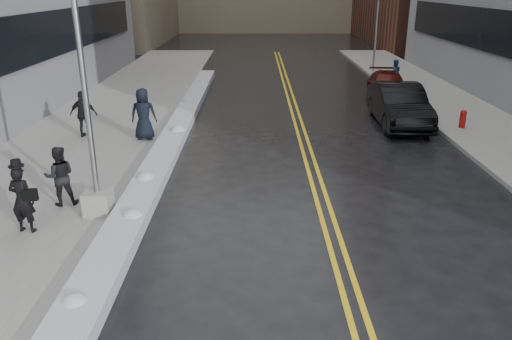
{
  "coord_description": "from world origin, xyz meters",
  "views": [
    {
      "loc": [
        0.67,
        -9.47,
        5.61
      ],
      "look_at": [
        0.67,
        2.04,
        1.3
      ],
      "focal_mm": 35.0,
      "sensor_mm": 36.0,
      "label": 1
    }
  ],
  "objects_px": {
    "lamppost": "(89,122)",
    "traffic_signal": "(377,20)",
    "pedestrian_b": "(60,176)",
    "pedestrian_east": "(394,74)",
    "pedestrian_fedora": "(22,200)",
    "car_black": "(399,105)",
    "fire_hydrant": "(463,118)",
    "pedestrian_c": "(143,114)",
    "pedestrian_d": "(84,114)",
    "car_maroon": "(388,86)"
  },
  "relations": [
    {
      "from": "car_black",
      "to": "pedestrian_c",
      "type": "bearing_deg",
      "value": -164.01
    },
    {
      "from": "fire_hydrant",
      "to": "car_maroon",
      "type": "xyz_separation_m",
      "value": [
        -1.5,
        6.17,
        0.12
      ]
    },
    {
      "from": "pedestrian_fedora",
      "to": "car_black",
      "type": "xyz_separation_m",
      "value": [
        11.39,
        9.98,
        -0.11
      ]
    },
    {
      "from": "pedestrian_b",
      "to": "pedestrian_d",
      "type": "distance_m",
      "value": 6.33
    },
    {
      "from": "pedestrian_d",
      "to": "car_black",
      "type": "xyz_separation_m",
      "value": [
        12.45,
        2.27,
        -0.18
      ]
    },
    {
      "from": "lamppost",
      "to": "pedestrian_fedora",
      "type": "xyz_separation_m",
      "value": [
        -1.41,
        -0.98,
        -1.58
      ]
    },
    {
      "from": "traffic_signal",
      "to": "pedestrian_east",
      "type": "distance_m",
      "value": 6.37
    },
    {
      "from": "pedestrian_fedora",
      "to": "pedestrian_d",
      "type": "xyz_separation_m",
      "value": [
        -1.06,
        7.7,
        0.07
      ]
    },
    {
      "from": "pedestrian_fedora",
      "to": "traffic_signal",
      "type": "bearing_deg",
      "value": -112.24
    },
    {
      "from": "lamppost",
      "to": "fire_hydrant",
      "type": "xyz_separation_m",
      "value": [
        12.3,
        8.0,
        -1.98
      ]
    },
    {
      "from": "lamppost",
      "to": "traffic_signal",
      "type": "xyz_separation_m",
      "value": [
        11.8,
        22.0,
        0.87
      ]
    },
    {
      "from": "traffic_signal",
      "to": "pedestrian_fedora",
      "type": "relative_size",
      "value": 3.72
    },
    {
      "from": "fire_hydrant",
      "to": "pedestrian_east",
      "type": "bearing_deg",
      "value": 94.78
    },
    {
      "from": "fire_hydrant",
      "to": "pedestrian_east",
      "type": "relative_size",
      "value": 0.46
    },
    {
      "from": "pedestrian_fedora",
      "to": "car_maroon",
      "type": "relative_size",
      "value": 0.35
    },
    {
      "from": "fire_hydrant",
      "to": "pedestrian_east",
      "type": "xyz_separation_m",
      "value": [
        -0.68,
        8.13,
        0.39
      ]
    },
    {
      "from": "car_black",
      "to": "pedestrian_b",
      "type": "bearing_deg",
      "value": -140.81
    },
    {
      "from": "lamppost",
      "to": "car_maroon",
      "type": "relative_size",
      "value": 1.66
    },
    {
      "from": "traffic_signal",
      "to": "car_maroon",
      "type": "distance_m",
      "value": 8.36
    },
    {
      "from": "traffic_signal",
      "to": "pedestrian_fedora",
      "type": "height_order",
      "value": "traffic_signal"
    },
    {
      "from": "fire_hydrant",
      "to": "car_black",
      "type": "relative_size",
      "value": 0.14
    },
    {
      "from": "fire_hydrant",
      "to": "pedestrian_fedora",
      "type": "relative_size",
      "value": 0.45
    },
    {
      "from": "fire_hydrant",
      "to": "pedestrian_c",
      "type": "xyz_separation_m",
      "value": [
        -12.47,
        -1.56,
        0.56
      ]
    },
    {
      "from": "pedestrian_fedora",
      "to": "pedestrian_east",
      "type": "bearing_deg",
      "value": -119.64
    },
    {
      "from": "pedestrian_fedora",
      "to": "pedestrian_east",
      "type": "distance_m",
      "value": 21.51
    },
    {
      "from": "pedestrian_b",
      "to": "pedestrian_d",
      "type": "relative_size",
      "value": 0.9
    },
    {
      "from": "car_black",
      "to": "pedestrian_east",
      "type": "bearing_deg",
      "value": 78.9
    },
    {
      "from": "pedestrian_b",
      "to": "pedestrian_east",
      "type": "height_order",
      "value": "pedestrian_b"
    },
    {
      "from": "fire_hydrant",
      "to": "pedestrian_d",
      "type": "distance_m",
      "value": 14.83
    },
    {
      "from": "pedestrian_d",
      "to": "car_black",
      "type": "relative_size",
      "value": 0.34
    },
    {
      "from": "traffic_signal",
      "to": "pedestrian_fedora",
      "type": "distance_m",
      "value": 26.62
    },
    {
      "from": "traffic_signal",
      "to": "fire_hydrant",
      "type": "bearing_deg",
      "value": -87.95
    },
    {
      "from": "car_black",
      "to": "car_maroon",
      "type": "xyz_separation_m",
      "value": [
        0.82,
        5.17,
        -0.18
      ]
    },
    {
      "from": "pedestrian_fedora",
      "to": "car_black",
      "type": "distance_m",
      "value": 15.14
    },
    {
      "from": "traffic_signal",
      "to": "pedestrian_d",
      "type": "distance_m",
      "value": 21.04
    },
    {
      "from": "traffic_signal",
      "to": "pedestrian_b",
      "type": "relative_size",
      "value": 3.78
    },
    {
      "from": "traffic_signal",
      "to": "car_black",
      "type": "distance_m",
      "value": 13.38
    },
    {
      "from": "fire_hydrant",
      "to": "pedestrian_b",
      "type": "xyz_separation_m",
      "value": [
        -13.4,
        -7.45,
        0.4
      ]
    },
    {
      "from": "traffic_signal",
      "to": "pedestrian_east",
      "type": "bearing_deg",
      "value": -91.76
    },
    {
      "from": "pedestrian_c",
      "to": "car_black",
      "type": "distance_m",
      "value": 10.47
    },
    {
      "from": "pedestrian_c",
      "to": "pedestrian_fedora",
      "type": "bearing_deg",
      "value": 76.87
    },
    {
      "from": "pedestrian_fedora",
      "to": "pedestrian_east",
      "type": "xyz_separation_m",
      "value": [
        13.03,
        17.11,
        -0.02
      ]
    },
    {
      "from": "pedestrian_b",
      "to": "pedestrian_fedora",
      "type": "bearing_deg",
      "value": 60.24
    },
    {
      "from": "fire_hydrant",
      "to": "car_maroon",
      "type": "height_order",
      "value": "car_maroon"
    },
    {
      "from": "lamppost",
      "to": "traffic_signal",
      "type": "distance_m",
      "value": 24.98
    },
    {
      "from": "pedestrian_c",
      "to": "lamppost",
      "type": "bearing_deg",
      "value": 87.86
    },
    {
      "from": "lamppost",
      "to": "car_maroon",
      "type": "height_order",
      "value": "lamppost"
    },
    {
      "from": "pedestrian_c",
      "to": "pedestrian_d",
      "type": "height_order",
      "value": "pedestrian_c"
    },
    {
      "from": "pedestrian_d",
      "to": "pedestrian_b",
      "type": "bearing_deg",
      "value": 106.02
    },
    {
      "from": "fire_hydrant",
      "to": "pedestrian_c",
      "type": "distance_m",
      "value": 12.58
    }
  ]
}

